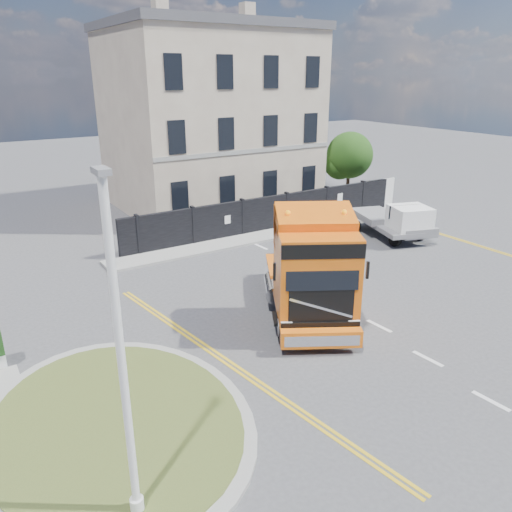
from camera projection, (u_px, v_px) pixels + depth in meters
ground at (274, 314)px, 18.79m from camera, size 120.00×120.00×0.00m
traffic_island at (116, 422)px, 12.87m from camera, size 6.80×6.80×0.17m
hoarding_fence at (280, 212)px, 28.87m from camera, size 18.80×0.25×2.00m
georgian_building at (209, 118)px, 32.89m from camera, size 12.30×10.30×12.80m
tree at (347, 157)px, 34.56m from camera, size 3.20×3.20×4.80m
pavement_far at (281, 233)px, 28.21m from camera, size 20.00×1.60×0.12m
truck at (312, 273)px, 17.69m from camera, size 5.72×7.36×4.19m
flatbed_pickup at (401, 221)px, 26.74m from camera, size 3.31×5.23×2.00m
lamppost_island at (121, 358)px, 8.98m from camera, size 0.22×0.44×7.17m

